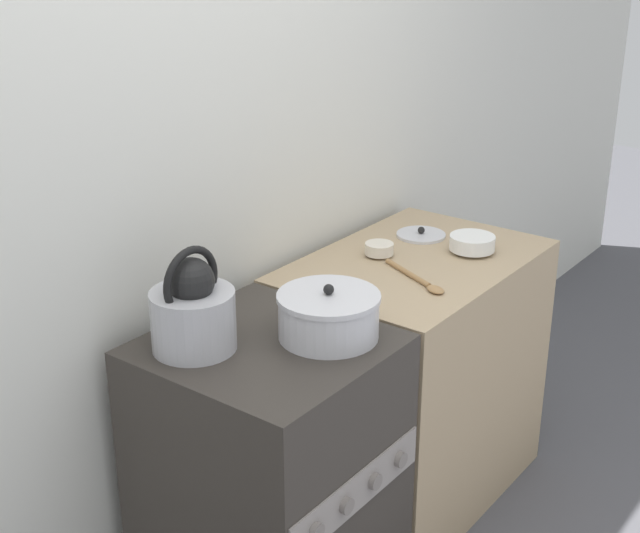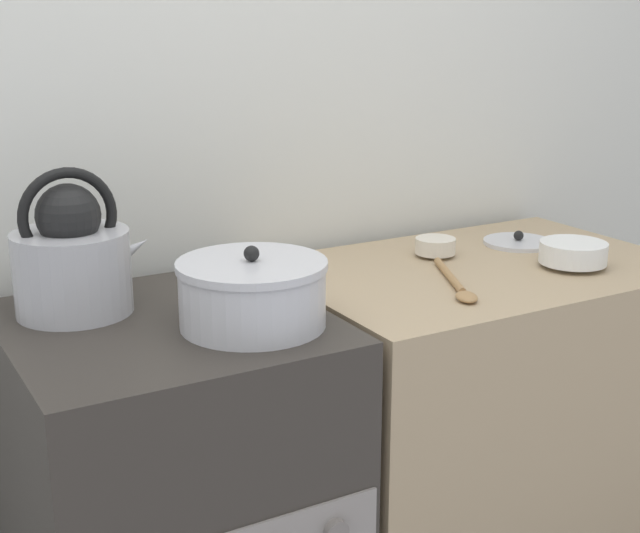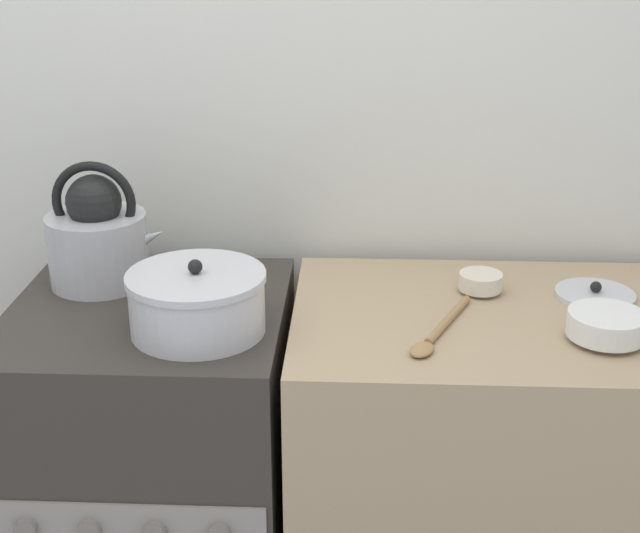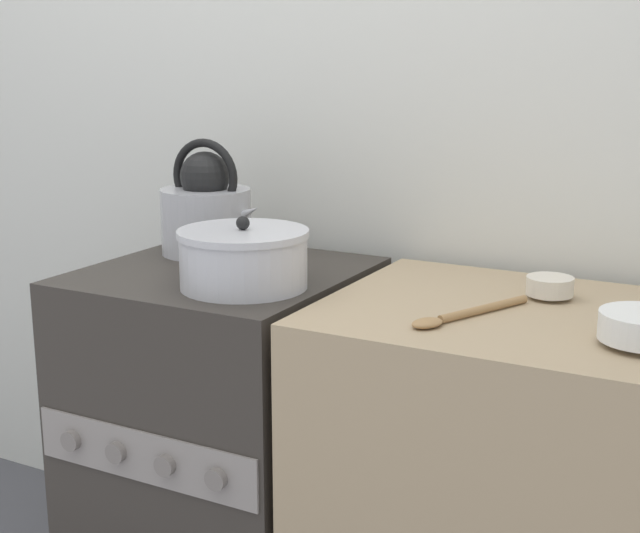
% 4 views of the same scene
% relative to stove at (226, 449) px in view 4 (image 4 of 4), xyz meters
% --- Properties ---
extents(wall_back, '(7.00, 0.06, 2.50)m').
position_rel_stove_xyz_m(wall_back, '(0.00, 0.38, 0.82)').
color(wall_back, silver).
rests_on(wall_back, ground_plane).
extents(stove, '(0.57, 0.60, 0.86)m').
position_rel_stove_xyz_m(stove, '(0.00, 0.00, 0.00)').
color(stove, '#332D28').
rests_on(stove, ground_plane).
extents(counter, '(0.88, 0.60, 0.86)m').
position_rel_stove_xyz_m(counter, '(0.75, 0.01, -0.00)').
color(counter, tan).
rests_on(counter, ground_plane).
extents(kettle, '(0.26, 0.21, 0.27)m').
position_rel_stove_xyz_m(kettle, '(-0.13, 0.13, 0.53)').
color(kettle, '#B2B2B7').
rests_on(kettle, stove).
extents(cooking_pot, '(0.27, 0.27, 0.15)m').
position_rel_stove_xyz_m(cooking_pot, '(0.13, -0.10, 0.49)').
color(cooking_pot, silver).
rests_on(cooking_pot, stove).
extents(small_ceramic_bowl, '(0.09, 0.09, 0.04)m').
position_rel_stove_xyz_m(small_ceramic_bowl, '(0.70, 0.12, 0.45)').
color(small_ceramic_bowl, beige).
rests_on(small_ceramic_bowl, counter).
extents(wooden_spoon, '(0.15, 0.28, 0.02)m').
position_rel_stove_xyz_m(wooden_spoon, '(0.59, -0.10, 0.43)').
color(wooden_spoon, '#A37A4C').
rests_on(wooden_spoon, counter).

